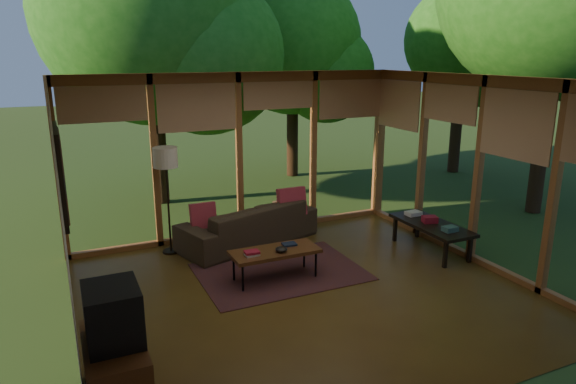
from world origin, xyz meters
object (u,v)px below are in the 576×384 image
sofa (248,224)px  coffee_table (275,252)px  television (113,314)px  floor_lamp (166,164)px  side_console (431,226)px  media_cabinet (116,372)px

sofa → coffee_table: sofa is taller
television → floor_lamp: floor_lamp is taller
floor_lamp → side_console: floor_lamp is taller
sofa → floor_lamp: 1.64m
television → floor_lamp: 3.58m
television → coffee_table: 2.90m
sofa → side_console: bearing=131.4°
media_cabinet → television: size_ratio=1.82×
side_console → sofa: bearing=148.4°
floor_lamp → side_console: 4.15m
coffee_table → television: bearing=-141.9°
media_cabinet → floor_lamp: (1.19, 3.34, 1.11)m
media_cabinet → side_console: 5.16m
media_cabinet → floor_lamp: floor_lamp is taller
media_cabinet → television: 0.55m
television → side_console: 5.16m
floor_lamp → media_cabinet: bearing=-109.6°
television → side_console: (4.85, 1.70, -0.44)m
television → coffee_table: (2.25, 1.76, -0.46)m
coffee_table → side_console: (2.60, -0.06, 0.02)m
media_cabinet → coffee_table: 2.88m
media_cabinet → coffee_table: (2.27, 1.76, 0.09)m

